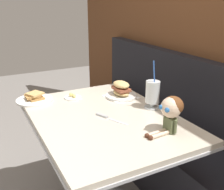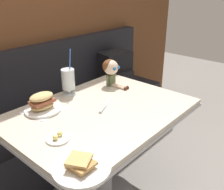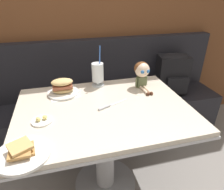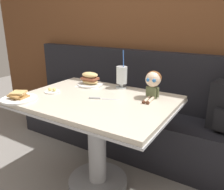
{
  "view_description": "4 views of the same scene",
  "coord_description": "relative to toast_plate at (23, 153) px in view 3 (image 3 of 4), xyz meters",
  "views": [
    {
      "loc": [
        1.36,
        -0.47,
        1.42
      ],
      "look_at": [
        -0.02,
        0.24,
        0.86
      ],
      "focal_mm": 44.05,
      "sensor_mm": 36.0,
      "label": 1
    },
    {
      "loc": [
        -1.0,
        -0.79,
        1.46
      ],
      "look_at": [
        0.08,
        0.15,
        0.82
      ],
      "focal_mm": 41.07,
      "sensor_mm": 36.0,
      "label": 2
    },
    {
      "loc": [
        -0.22,
        -0.89,
        1.42
      ],
      "look_at": [
        0.06,
        0.2,
        0.81
      ],
      "focal_mm": 31.98,
      "sensor_mm": 36.0,
      "label": 3
    },
    {
      "loc": [
        0.92,
        -1.1,
        1.28
      ],
      "look_at": [
        0.11,
        0.23,
        0.77
      ],
      "focal_mm": 36.84,
      "sensor_mm": 36.0,
      "label": 4
    }
  ],
  "objects": [
    {
      "name": "wood_panel_wall",
      "position": [
        0.45,
        1.18,
        0.44
      ],
      "size": [
        4.4,
        0.08,
        2.4
      ],
      "primitive_type": "cube",
      "color": "brown",
      "rests_on": "ground"
    },
    {
      "name": "booth_bench",
      "position": [
        0.45,
        0.94,
        -0.43
      ],
      "size": [
        2.6,
        0.48,
        1.0
      ],
      "color": "black",
      "rests_on": "ground"
    },
    {
      "name": "diner_table",
      "position": [
        0.45,
        0.31,
        -0.21
      ],
      "size": [
        1.11,
        0.81,
        0.74
      ],
      "color": "beige",
      "rests_on": "ground"
    },
    {
      "name": "toast_plate",
      "position": [
        0.0,
        0.0,
        0.0
      ],
      "size": [
        0.25,
        0.25,
        0.06
      ],
      "color": "white",
      "rests_on": "diner_table"
    },
    {
      "name": "milkshake_glass",
      "position": [
        0.47,
        0.64,
        0.09
      ],
      "size": [
        0.1,
        0.1,
        0.32
      ],
      "color": "silver",
      "rests_on": "diner_table"
    },
    {
      "name": "sandwich_plate",
      "position": [
        0.21,
        0.57,
        0.03
      ],
      "size": [
        0.23,
        0.23,
        0.12
      ],
      "color": "white",
      "rests_on": "diner_table"
    },
    {
      "name": "butter_saucer",
      "position": [
        0.07,
        0.25,
        -0.01
      ],
      "size": [
        0.12,
        0.12,
        0.04
      ],
      "color": "white",
      "rests_on": "diner_table"
    },
    {
      "name": "butter_knife",
      "position": [
        0.48,
        0.31,
        -0.01
      ],
      "size": [
        0.22,
        0.11,
        0.01
      ],
      "color": "silver",
      "rests_on": "diner_table"
    },
    {
      "name": "seated_doll",
      "position": [
        0.79,
        0.53,
        0.11
      ],
      "size": [
        0.12,
        0.22,
        0.2
      ],
      "color": "#5B6642",
      "rests_on": "diner_table"
    },
    {
      "name": "backpack",
      "position": [
        1.29,
        0.92,
        -0.1
      ],
      "size": [
        0.33,
        0.29,
        0.41
      ],
      "color": "black",
      "rests_on": "booth_bench"
    }
  ]
}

